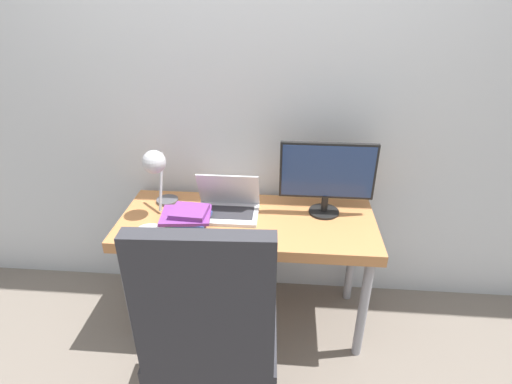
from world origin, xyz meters
TOP-DOWN VIEW (x-y plane):
  - ground_plane at (0.00, 0.00)m, footprint 12.00×12.00m
  - wall_back at (0.00, 0.63)m, footprint 8.00×0.05m
  - desk at (0.00, 0.28)m, footprint 1.37×0.56m
  - laptop at (-0.11, 0.33)m, footprint 0.33×0.23m
  - monitor at (0.41, 0.38)m, footprint 0.50×0.16m
  - desk_lamp at (-0.48, 0.31)m, footprint 0.12×0.26m
  - office_chair at (-0.08, -0.40)m, footprint 0.58×0.59m
  - book_stack at (-0.30, 0.18)m, footprint 0.27×0.22m
  - tv_remote at (-0.26, 0.15)m, footprint 0.10×0.13m
  - game_controller at (-0.47, 0.11)m, footprint 0.14×0.09m

SIDE VIEW (x-z plane):
  - ground_plane at x=0.00m, z-range 0.00..0.00m
  - office_chair at x=-0.08m, z-range 0.05..1.18m
  - desk at x=0.00m, z-range 0.28..0.98m
  - tv_remote at x=-0.26m, z-range 0.70..0.72m
  - game_controller at x=-0.47m, z-range 0.70..0.74m
  - laptop at x=-0.11m, z-range 0.64..0.86m
  - book_stack at x=-0.30m, z-range 0.70..0.80m
  - monitor at x=0.41m, z-range 0.73..1.13m
  - desk_lamp at x=-0.48m, z-range 0.79..1.15m
  - wall_back at x=0.00m, z-range 0.00..2.60m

